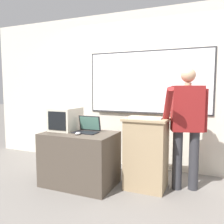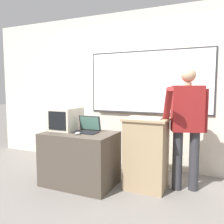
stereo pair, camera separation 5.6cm
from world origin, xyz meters
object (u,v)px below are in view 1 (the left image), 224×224
person_presenter (187,121)px  wireless_keyboard (145,118)px  laptop (88,127)px  crt_monitor (66,119)px  computer_mouse_by_laptop (78,133)px  side_desk (80,158)px  lectern_podium (146,153)px

person_presenter → wireless_keyboard: 0.55m
person_presenter → laptop: bearing=175.3°
laptop → crt_monitor: 0.39m
computer_mouse_by_laptop → person_presenter: bearing=21.9°
side_desk → wireless_keyboard: size_ratio=2.33×
laptop → wireless_keyboard: bearing=7.6°
side_desk → computer_mouse_by_laptop: size_ratio=9.97×
laptop → crt_monitor: bearing=177.8°
side_desk → laptop: (0.09, 0.08, 0.44)m
person_presenter → wireless_keyboard: person_presenter is taller
person_presenter → crt_monitor: person_presenter is taller
computer_mouse_by_laptop → wireless_keyboard: bearing=21.1°
person_presenter → wireless_keyboard: size_ratio=3.81×
lectern_podium → wireless_keyboard: (-0.00, -0.06, 0.49)m
laptop → wireless_keyboard: 0.83m
lectern_podium → wireless_keyboard: bearing=-93.5°
wireless_keyboard → person_presenter: bearing=23.2°
side_desk → laptop: bearing=41.7°
person_presenter → wireless_keyboard: (-0.50, -0.22, 0.04)m
wireless_keyboard → crt_monitor: crt_monitor is taller
side_desk → laptop: laptop is taller
wireless_keyboard → crt_monitor: (-1.18, -0.09, -0.07)m
crt_monitor → lectern_podium: bearing=7.4°
lectern_podium → laptop: bearing=-168.3°
computer_mouse_by_laptop → crt_monitor: bearing=146.3°
person_presenter → crt_monitor: (-1.69, -0.31, -0.02)m
person_presenter → side_desk: bearing=177.5°
computer_mouse_by_laptop → side_desk: bearing=111.5°
lectern_podium → wireless_keyboard: wireless_keyboard is taller
lectern_podium → wireless_keyboard: 0.50m
side_desk → person_presenter: size_ratio=0.61×
laptop → lectern_podium: bearing=11.7°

